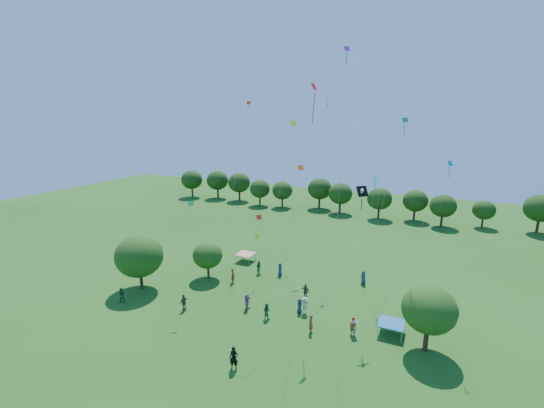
{
  "coord_description": "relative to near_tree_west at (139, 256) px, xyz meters",
  "views": [
    {
      "loc": [
        14.32,
        -16.74,
        18.95
      ],
      "look_at": [
        0.0,
        14.0,
        11.0
      ],
      "focal_mm": 24.0,
      "sensor_mm": 36.0,
      "label": 1
    }
  ],
  "objects": [
    {
      "name": "crowd_person_0",
      "position": [
        18.3,
        2.58,
        -3.19
      ],
      "size": [
        0.59,
        0.84,
        1.54
      ],
      "primitive_type": "imported",
      "rotation": [
        0.0,
        0.0,
        1.83
      ],
      "color": "navy",
      "rests_on": "ground"
    },
    {
      "name": "crowd_person_6",
      "position": [
        22.79,
        11.84,
        -3.13
      ],
      "size": [
        0.78,
        0.94,
        1.67
      ],
      "primitive_type": "imported",
      "rotation": [
        0.0,
        0.0,
        4.22
      ],
      "color": "navy",
      "rests_on": "ground"
    },
    {
      "name": "small_kite_7",
      "position": [
        23.55,
        10.57,
        6.59
      ],
      "size": [
        0.79,
        0.6,
        11.69
      ],
      "color": "#0A9AA4"
    },
    {
      "name": "small_kite_11",
      "position": [
        25.53,
        8.25,
        10.38
      ],
      "size": [
        3.81,
        3.9,
        17.78
      ],
      "color": "#188742"
    },
    {
      "name": "near_tree_west",
      "position": [
        0.0,
        0.0,
        0.0
      ],
      "size": [
        5.31,
        5.31,
        6.35
      ],
      "color": "#422B19",
      "rests_on": "ground"
    },
    {
      "name": "man_in_black",
      "position": [
        16.7,
        -7.46,
        -3.0
      ],
      "size": [
        0.82,
        0.65,
        1.92
      ],
      "primitive_type": "imported",
      "rotation": [
        0.0,
        0.0,
        0.29
      ],
      "color": "black",
      "rests_on": "ground"
    },
    {
      "name": "red_high_kite",
      "position": [
        17.43,
        4.61,
        14.2
      ],
      "size": [
        5.84,
        4.2,
        20.92
      ],
      "color": "red"
    },
    {
      "name": "small_kite_9",
      "position": [
        12.61,
        12.67,
        2.08
      ],
      "size": [
        0.82,
        4.31,
        6.24
      ],
      "color": "#FFA90D"
    },
    {
      "name": "pirate_kite",
      "position": [
        23.51,
        3.84,
        8.38
      ],
      "size": [
        3.34,
        3.81,
        11.76
      ],
      "color": "black"
    },
    {
      "name": "crowd_person_10",
      "position": [
        17.85,
        5.51,
        -3.08
      ],
      "size": [
        1.11,
        0.69,
        1.75
      ],
      "primitive_type": "imported",
      "rotation": [
        0.0,
        0.0,
        6.05
      ],
      "color": "#453F37",
      "rests_on": "ground"
    },
    {
      "name": "small_kite_0",
      "position": [
        16.95,
        -1.94,
        4.52
      ],
      "size": [
        3.41,
        0.48,
        9.7
      ],
      "color": "red"
    },
    {
      "name": "small_kite_1",
      "position": [
        13.99,
        13.03,
        7.49
      ],
      "size": [
        0.82,
        5.23,
        12.07
      ],
      "color": "#DD460B"
    },
    {
      "name": "small_kite_2",
      "position": [
        11.28,
        7.5,
        1.06
      ],
      "size": [
        1.16,
        2.5,
        4.55
      ],
      "color": "#F2FF16"
    },
    {
      "name": "tent_blue",
      "position": [
        27.08,
        2.66,
        -2.92
      ],
      "size": [
        2.2,
        2.2,
        1.1
      ],
      "color": "#185CA1",
      "rests_on": "ground"
    },
    {
      "name": "treeline",
      "position": [
        13.69,
        43.69,
        0.13
      ],
      "size": [
        88.01,
        8.77,
        6.77
      ],
      "color": "#422B19",
      "rests_on": "ground"
    },
    {
      "name": "small_kite_3",
      "position": [
        7.39,
        -0.11,
        5.28
      ],
      "size": [
        0.69,
        2.03,
        9.66
      ],
      "color": "#157838"
    },
    {
      "name": "near_tree_east",
      "position": [
        30.03,
        1.31,
        -0.15
      ],
      "size": [
        4.39,
        4.39,
        5.79
      ],
      "color": "#422B19",
      "rests_on": "ground"
    },
    {
      "name": "crowd_person_2",
      "position": [
        0.65,
        -3.43,
        -3.12
      ],
      "size": [
        0.92,
        0.86,
        1.67
      ],
      "primitive_type": "imported",
      "rotation": [
        0.0,
        0.0,
        0.68
      ],
      "color": "#285D28",
      "rests_on": "ground"
    },
    {
      "name": "small_kite_12",
      "position": [
        29.39,
        4.61,
        7.97
      ],
      "size": [
        4.86,
        3.75,
        14.23
      ],
      "color": "#1280B8"
    },
    {
      "name": "near_tree_north",
      "position": [
        5.29,
        5.61,
        -1.0
      ],
      "size": [
        3.58,
        3.58,
        4.58
      ],
      "color": "#422B19",
      "rests_on": "ground"
    },
    {
      "name": "crowd_person_1",
      "position": [
        24.02,
        0.94,
        -3.05
      ],
      "size": [
        0.81,
        0.7,
        1.82
      ],
      "primitive_type": "imported",
      "rotation": [
        0.0,
        0.0,
        5.8
      ],
      "color": "maroon",
      "rests_on": "ground"
    },
    {
      "name": "crowd_person_9",
      "position": [
        18.81,
        2.7,
        -3.09
      ],
      "size": [
        1.15,
        0.54,
        1.74
      ],
      "primitive_type": "imported",
      "rotation": [
        0.0,
        0.0,
        0.02
      ],
      "color": "#BFB399",
      "rests_on": "ground"
    },
    {
      "name": "small_kite_6",
      "position": [
        23.51,
        13.81,
        5.5
      ],
      "size": [
        0.71,
        4.76,
        11.65
      ],
      "color": "white"
    },
    {
      "name": "crowd_person_5",
      "position": [
        1.67,
        9.77,
        -3.09
      ],
      "size": [
        1.63,
        1.45,
        1.73
      ],
      "primitive_type": "imported",
      "rotation": [
        0.0,
        0.0,
        5.62
      ],
      "color": "#9C5FA3",
      "rests_on": "ground"
    },
    {
      "name": "small_kite_10",
      "position": [
        19.45,
        -2.46,
        9.77
      ],
      "size": [
        0.55,
        1.18,
        17.54
      ],
      "color": "#A0C711"
    },
    {
      "name": "small_kite_4",
      "position": [
        15.71,
        14.17,
        11.82
      ],
      "size": [
        2.87,
        7.37,
        20.25
      ],
      "color": "blue"
    },
    {
      "name": "crowd_person_13",
      "position": [
        20.43,
        -0.19,
        -3.09
      ],
      "size": [
        0.42,
        0.65,
        1.74
      ],
      "primitive_type": "imported",
      "rotation": [
        0.0,
        0.0,
        4.72
      ],
      "color": "#A03C1D",
      "rests_on": "ground"
    },
    {
      "name": "small_kite_8",
      "position": [
        5.61,
        13.83,
        11.99
      ],
      "size": [
        3.56,
        2.6,
        19.91
      ],
      "color": "#C6390B"
    },
    {
      "name": "crowd_person_7",
      "position": [
        8.69,
        5.72,
        -3.07
      ],
      "size": [
        0.79,
        0.74,
        1.79
      ],
      "primitive_type": "imported",
      "rotation": [
        0.0,
        0.0,
        2.53
      ],
      "color": "maroon",
      "rests_on": "ground"
    },
    {
      "name": "crowd_person_8",
      "position": [
        15.79,
        0.22,
        -3.15
      ],
      "size": [
        0.86,
        0.56,
        1.62
      ],
      "primitive_type": "imported",
      "rotation": [
        0.0,
        0.0,
        2.97
      ],
      "color": "#275B39",
      "rests_on": "ground"
    },
    {
      "name": "crowd_person_4",
      "position": [
        7.49,
        -1.85,
        -3.11
      ],
      "size": [
        0.64,
        1.07,
        1.7
      ],
      "primitive_type": "imported",
      "rotation": [
        0.0,
        0.0,
        4.51
      ],
      "color": "#453E37",
      "rests_on": "ground"
    },
    {
      "name": "crowd_person_11",
      "position": [
        13.18,
        1.04,
        -3.14
      ],
      "size": [
        0.77,
        1.6,
        1.64
      ],
      "primitive_type": "imported",
      "rotation": [
        0.0,
        0.0,
        1.72
      ],
      "color": "#94568C",
      "rests_on": "ground"
    },
    {
      "name": "crowd_person_12",
      "position": [
        12.95,
        9.9,
        -3.12
      ],
      "size": [
        0.63,
        0.91,
        1.67
      ],
      "primitive_type": "imported",
      "rotation": [
        0.0,
        0.0,
        1.81
      ],
      "color": "navy",
      "rests_on": "ground"
    },
    {
      "name": "ground",
      "position": [
        15.42,
        -11.74,
        -3.96
      ],
      "size": [
        160.0,
        160.0,
        0.0
      ],
      "primitive_type": "plane",
      "color": "#265B1B"
    },
    {
      "name": "tent_red_stripe",
      "position": [
        6.82,
        12.21,
        -2.92
      ],
      "size": [
        2.2,
        2.2,
        1.1
      ],
      "color": "red",
      "rests_on": "ground"
    },
    {
      "name": "small_kite_5",
      "position": [
        21.99,
        2.12,
        13.59
      ],
      "size": [
        0.51,
        1.23,
        23.37
      ],
      "color": "purple"
    },
    {
      "name": "crowd_person_14",
      "position": [
        10.34,
        9.31,
        -3.12
      ],
      "size": [
        0.94,
        0.81,
        1.68
      ],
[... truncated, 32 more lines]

